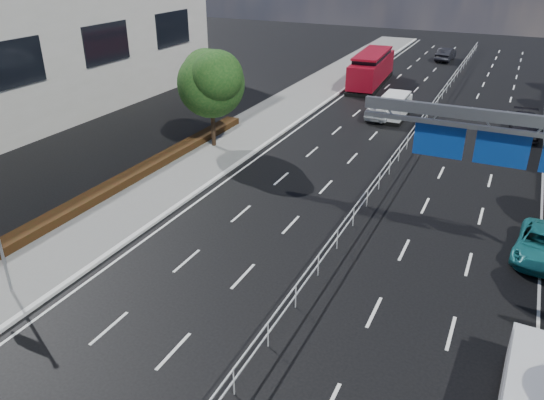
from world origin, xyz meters
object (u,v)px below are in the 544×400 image
at_px(overhead_gantry, 524,145).
at_px(parked_car_teal, 541,244).
at_px(near_car_dark, 446,54).
at_px(red_bus, 371,68).
at_px(near_car_silver, 382,106).
at_px(parked_car_dark, 525,125).
at_px(silver_minivan, 538,397).
at_px(white_minivan, 394,107).

distance_m(overhead_gantry, parked_car_teal, 5.59).
bearing_deg(parked_car_teal, near_car_dark, 110.51).
xyz_separation_m(red_bus, near_car_silver, (3.80, -10.21, -0.80)).
bearing_deg(parked_car_dark, silver_minivan, -90.13).
bearing_deg(silver_minivan, overhead_gantry, 103.42).
bearing_deg(red_bus, parked_car_dark, -38.97).
distance_m(overhead_gantry, white_minivan, 22.41).
bearing_deg(white_minivan, overhead_gantry, -65.63).
xyz_separation_m(near_car_dark, parked_car_teal, (10.92, -43.77, -0.15)).
bearing_deg(silver_minivan, near_car_dark, 103.93).
relative_size(parked_car_teal, parked_car_dark, 0.88).
bearing_deg(white_minivan, near_car_silver, -178.00).
bearing_deg(silver_minivan, near_car_silver, 115.45).
bearing_deg(silver_minivan, parked_car_teal, 92.45).
bearing_deg(parked_car_dark, near_car_silver, 177.70).
height_order(near_car_silver, parked_car_teal, near_car_silver).
relative_size(overhead_gantry, red_bus, 0.95).
bearing_deg(overhead_gantry, parked_car_teal, 51.31).
bearing_deg(white_minivan, silver_minivan, -69.45).
xyz_separation_m(silver_minivan, parked_car_teal, (0.00, 10.00, -0.35)).
bearing_deg(parked_car_dark, near_car_dark, 107.64).
xyz_separation_m(white_minivan, parked_car_teal, (10.84, -17.91, -0.33)).
bearing_deg(near_car_dark, parked_car_teal, 106.86).
distance_m(white_minivan, near_car_dark, 25.86).
xyz_separation_m(white_minivan, near_car_silver, (-0.99, -0.05, -0.08)).
bearing_deg(near_car_silver, parked_car_dark, 178.00).
distance_m(near_car_dark, silver_minivan, 54.87).
height_order(parked_car_teal, parked_car_dark, parked_car_dark).
relative_size(near_car_dark, silver_minivan, 0.96).
bearing_deg(near_car_dark, white_minivan, 93.03).
distance_m(silver_minivan, parked_car_teal, 10.01).
relative_size(near_car_silver, near_car_dark, 1.09).
relative_size(overhead_gantry, white_minivan, 2.32).
bearing_deg(red_bus, overhead_gantry, -68.62).
relative_size(white_minivan, near_car_silver, 0.88).
bearing_deg(near_car_silver, red_bus, -72.08).
height_order(red_bus, near_car_dark, red_bus).
bearing_deg(white_minivan, parked_car_teal, -59.49).
bearing_deg(parked_car_dark, red_bus, 141.98).
relative_size(red_bus, near_car_silver, 2.15).
relative_size(red_bus, silver_minivan, 2.25).
bearing_deg(parked_car_teal, overhead_gantry, -122.18).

